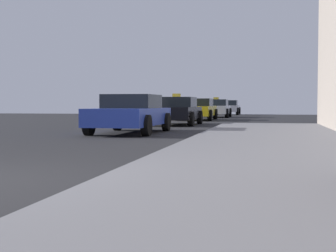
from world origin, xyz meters
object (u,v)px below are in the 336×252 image
object	(u,v)px
car_black	(176,111)
car_yellow	(198,109)
car_silver	(228,107)
car_white	(216,108)
car_blue	(131,113)

from	to	relation	value
car_black	car_yellow	bearing A→B (deg)	-90.43
car_black	car_silver	xyz separation A→B (m)	(0.63, 21.99, -0.00)
car_white	car_yellow	bearing A→B (deg)	86.25
car_blue	car_silver	bearing A→B (deg)	-91.90
car_blue	car_white	distance (m)	19.46
car_black	car_silver	distance (m)	22.00
car_black	car_silver	bearing A→B (deg)	-91.65
car_black	car_white	bearing A→B (deg)	-92.01
car_white	car_silver	xyz separation A→B (m)	(0.18, 8.97, -0.00)
car_white	car_black	bearing A→B (deg)	87.99
car_blue	car_yellow	size ratio (longest dim) A/B	1.00
car_yellow	car_blue	bearing A→B (deg)	88.45
car_yellow	car_silver	xyz separation A→B (m)	(0.58, 15.15, -0.00)
car_blue	car_black	xyz separation A→B (m)	(0.31, 6.42, -0.00)
car_blue	car_white	world-z (taller)	car_white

